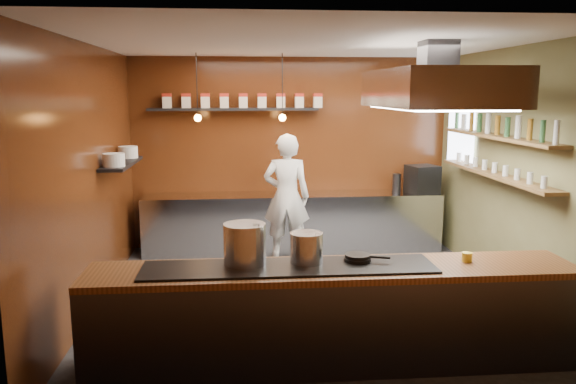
{
  "coord_description": "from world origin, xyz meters",
  "views": [
    {
      "loc": [
        -0.83,
        -6.36,
        2.46
      ],
      "look_at": [
        -0.23,
        0.4,
        1.25
      ],
      "focal_mm": 35.0,
      "sensor_mm": 36.0,
      "label": 1
    }
  ],
  "objects": [
    {
      "name": "right_wall",
      "position": [
        2.5,
        0.0,
        1.5
      ],
      "size": [
        0.0,
        5.0,
        5.0
      ],
      "primitive_type": "plane",
      "rotation": [
        1.57,
        0.0,
        -1.57
      ],
      "color": "brown",
      "rests_on": "ground"
    },
    {
      "name": "espresso_machine",
      "position": [
        2.03,
        2.1,
        1.12
      ],
      "size": [
        0.52,
        0.51,
        0.43
      ],
      "primitive_type": "cube",
      "rotation": [
        0.0,
        0.0,
        0.26
      ],
      "color": "black",
      "rests_on": "prep_counter"
    },
    {
      "name": "butter_jar",
      "position": [
        1.25,
        -1.54,
        0.96
      ],
      "size": [
        0.11,
        0.11,
        0.09
      ],
      "primitive_type": "cylinder",
      "rotation": [
        0.0,
        0.0,
        0.16
      ],
      "color": "gold",
      "rests_on": "pass_counter"
    },
    {
      "name": "plate_stacks",
      "position": [
        -2.34,
        1.0,
        1.65
      ],
      "size": [
        0.26,
        1.16,
        0.16
      ],
      "color": "silver",
      "rests_on": "plate_shelf"
    },
    {
      "name": "bottles",
      "position": [
        2.34,
        0.3,
        2.06
      ],
      "size": [
        0.06,
        2.66,
        0.24
      ],
      "color": "silver",
      "rests_on": "bottle_shelf_upper"
    },
    {
      "name": "bottle_shelf_lower",
      "position": [
        2.34,
        0.3,
        1.45
      ],
      "size": [
        0.26,
        2.8,
        0.04
      ],
      "primitive_type": "cube",
      "color": "brown",
      "rests_on": "right_wall"
    },
    {
      "name": "chef",
      "position": [
        -0.13,
        1.76,
        0.94
      ],
      "size": [
        0.74,
        0.54,
        1.87
      ],
      "primitive_type": "imported",
      "rotation": [
        0.0,
        0.0,
        3.01
      ],
      "color": "white",
      "rests_on": "floor"
    },
    {
      "name": "stockpot_small",
      "position": [
        -0.24,
        -1.51,
        1.08
      ],
      "size": [
        0.32,
        0.32,
        0.28
      ],
      "primitive_type": "cylinder",
      "rotation": [
        0.0,
        0.0,
        0.07
      ],
      "color": "#B5B8BD",
      "rests_on": "pass_counter"
    },
    {
      "name": "window_pane",
      "position": [
        2.45,
        1.7,
        1.9
      ],
      "size": [
        0.0,
        1.0,
        1.0
      ],
      "primitive_type": "plane",
      "rotation": [
        1.57,
        0.0,
        -1.57
      ],
      "color": "white",
      "rests_on": "right_wall"
    },
    {
      "name": "floor",
      "position": [
        0.0,
        0.0,
        0.0
      ],
      "size": [
        5.0,
        5.0,
        0.0
      ],
      "primitive_type": "plane",
      "color": "black",
      "rests_on": "ground"
    },
    {
      "name": "pass_counter",
      "position": [
        -0.0,
        -1.6,
        0.47
      ],
      "size": [
        4.4,
        0.72,
        0.94
      ],
      "color": "#38383D",
      "rests_on": "floor"
    },
    {
      "name": "storage_tins",
      "position": [
        -0.75,
        2.36,
        2.33
      ],
      "size": [
        2.43,
        0.13,
        0.22
      ],
      "color": "beige",
      "rests_on": "tin_shelf"
    },
    {
      "name": "ceiling",
      "position": [
        0.0,
        0.0,
        3.0
      ],
      "size": [
        5.0,
        5.0,
        0.0
      ],
      "primitive_type": "plane",
      "rotation": [
        3.14,
        0.0,
        0.0
      ],
      "color": "silver",
      "rests_on": "back_wall"
    },
    {
      "name": "extractor_hood",
      "position": [
        1.3,
        -0.4,
        2.51
      ],
      "size": [
        1.2,
        2.0,
        0.72
      ],
      "color": "#38383D",
      "rests_on": "ceiling"
    },
    {
      "name": "plate_shelf",
      "position": [
        -2.34,
        1.0,
        1.55
      ],
      "size": [
        0.3,
        1.4,
        0.04
      ],
      "primitive_type": "cube",
      "color": "black",
      "rests_on": "left_wall"
    },
    {
      "name": "pendant_right",
      "position": [
        -0.2,
        1.7,
        2.15
      ],
      "size": [
        0.1,
        0.1,
        0.95
      ],
      "color": "black",
      "rests_on": "ceiling"
    },
    {
      "name": "utensil_crock",
      "position": [
        -0.69,
        -1.57,
        1.02
      ],
      "size": [
        0.16,
        0.16,
        0.16
      ],
      "primitive_type": "cylinder",
      "rotation": [
        0.0,
        0.0,
        0.34
      ],
      "color": "silver",
      "rests_on": "pass_counter"
    },
    {
      "name": "wine_glasses",
      "position": [
        2.34,
        0.3,
        1.53
      ],
      "size": [
        0.07,
        2.37,
        0.13
      ],
      "color": "silver",
      "rests_on": "bottle_shelf_lower"
    },
    {
      "name": "stockpot_large",
      "position": [
        -0.79,
        -1.5,
        1.13
      ],
      "size": [
        0.46,
        0.46,
        0.37
      ],
      "primitive_type": "cylinder",
      "rotation": [
        0.0,
        0.0,
        0.22
      ],
      "color": "#B3B5BA",
      "rests_on": "pass_counter"
    },
    {
      "name": "frying_pan",
      "position": [
        0.24,
        -1.5,
        0.97
      ],
      "size": [
        0.41,
        0.25,
        0.06
      ],
      "color": "black",
      "rests_on": "pass_counter"
    },
    {
      "name": "pendant_left",
      "position": [
        -1.4,
        1.7,
        2.15
      ],
      "size": [
        0.1,
        0.1,
        0.95
      ],
      "color": "black",
      "rests_on": "ceiling"
    },
    {
      "name": "prep_counter",
      "position": [
        0.0,
        2.17,
        0.45
      ],
      "size": [
        4.6,
        0.65,
        0.9
      ],
      "primitive_type": "cube",
      "color": "silver",
      "rests_on": "floor"
    },
    {
      "name": "back_wall",
      "position": [
        0.0,
        2.5,
        1.5
      ],
      "size": [
        5.0,
        0.0,
        5.0
      ],
      "primitive_type": "plane",
      "rotation": [
        1.57,
        0.0,
        0.0
      ],
      "color": "#3A160A",
      "rests_on": "ground"
    },
    {
      "name": "tin_shelf",
      "position": [
        -0.9,
        2.36,
        2.2
      ],
      "size": [
        2.6,
        0.26,
        0.04
      ],
      "primitive_type": "cube",
      "color": "black",
      "rests_on": "back_wall"
    },
    {
      "name": "bottle_shelf_upper",
      "position": [
        2.34,
        0.3,
        1.92
      ],
      "size": [
        0.26,
        2.8,
        0.04
      ],
      "primitive_type": "cube",
      "color": "brown",
      "rests_on": "right_wall"
    },
    {
      "name": "left_wall",
      "position": [
        -2.5,
        0.0,
        1.5
      ],
      "size": [
        0.0,
        5.0,
        5.0
      ],
      "primitive_type": "plane",
      "rotation": [
        1.57,
        0.0,
        1.57
      ],
      "color": "#3A160A",
      "rests_on": "ground"
    }
  ]
}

